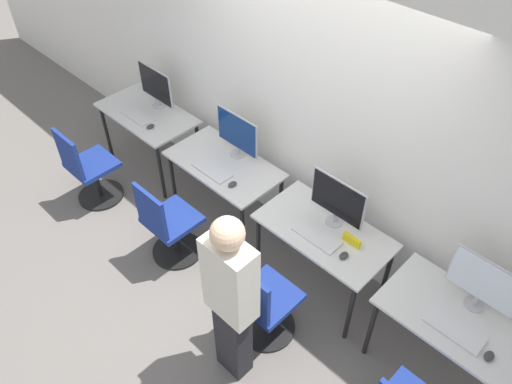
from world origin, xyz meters
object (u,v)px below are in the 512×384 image
at_px(keyboard_far_right, 454,329).
at_px(keyboard_far_left, 137,116).
at_px(keyboard_right, 316,236).
at_px(mouse_far_right, 489,356).
at_px(office_chair_far_left, 89,172).
at_px(mouse_right, 344,256).
at_px(person_right, 231,298).
at_px(monitor_left, 237,133).
at_px(mouse_far_left, 150,127).
at_px(keyboard_left, 212,170).
at_px(office_chair_left, 169,228).
at_px(monitor_far_left, 155,86).
at_px(office_chair_right, 263,306).
at_px(monitor_right, 337,200).
at_px(monitor_far_right, 485,283).
at_px(mouse_left, 232,184).

bearing_deg(keyboard_far_right, keyboard_far_left, -179.93).
distance_m(keyboard_right, mouse_far_right, 1.47).
xyz_separation_m(office_chair_far_left, mouse_right, (2.71, 0.67, 0.37)).
bearing_deg(mouse_right, person_right, -105.14).
relative_size(keyboard_far_left, monitor_left, 0.80).
relative_size(mouse_far_left, keyboard_left, 0.22).
distance_m(monitor_left, mouse_far_right, 2.71).
relative_size(office_chair_left, keyboard_far_right, 2.25).
bearing_deg(monitor_far_left, office_chair_right, -19.87).
relative_size(keyboard_far_left, monitor_right, 0.80).
height_order(office_chair_right, monitor_far_right, monitor_far_right).
bearing_deg(keyboard_far_left, mouse_right, -0.11).
relative_size(monitor_right, mouse_far_right, 5.65).
relative_size(mouse_left, keyboard_right, 0.22).
bearing_deg(keyboard_far_left, mouse_far_right, -0.28).
bearing_deg(keyboard_far_left, office_chair_right, -13.80).
bearing_deg(monitor_left, keyboard_far_left, -166.11).
bearing_deg(keyboard_left, keyboard_far_left, 178.30).
bearing_deg(monitor_far_right, monitor_right, -177.43).
relative_size(monitor_far_left, person_right, 0.30).
xyz_separation_m(monitor_far_left, keyboard_far_left, (0.00, -0.28, -0.24)).
distance_m(monitor_right, keyboard_right, 0.33).
height_order(keyboard_right, mouse_right, mouse_right).
bearing_deg(mouse_far_right, mouse_left, -179.47).
bearing_deg(keyboard_far_right, person_right, -140.93).
distance_m(mouse_far_left, office_chair_right, 2.25).
distance_m(keyboard_far_left, mouse_right, 2.71).
xyz_separation_m(keyboard_right, person_right, (0.03, -0.97, 0.17)).
bearing_deg(monitor_right, monitor_left, 177.19).
bearing_deg(keyboard_right, person_right, -88.40).
xyz_separation_m(monitor_left, mouse_far_right, (2.68, -0.32, -0.23)).
xyz_separation_m(monitor_left, office_chair_right, (1.19, -0.89, -0.60)).
bearing_deg(office_chair_right, keyboard_left, 155.09).
relative_size(monitor_far_left, office_chair_right, 0.56).
xyz_separation_m(monitor_left, mouse_left, (0.28, -0.34, -0.23)).
height_order(mouse_left, person_right, person_right).
distance_m(monitor_far_left, mouse_right, 2.73).
relative_size(office_chair_far_left, office_chair_right, 1.00).
xyz_separation_m(monitor_right, mouse_right, (0.28, -0.25, -0.23)).
relative_size(monitor_left, monitor_right, 1.00).
bearing_deg(office_chair_right, monitor_far_left, 160.13).
bearing_deg(monitor_right, keyboard_far_left, -174.34).
xyz_separation_m(mouse_left, person_right, (0.95, -0.92, 0.16)).
bearing_deg(keyboard_left, office_chair_far_left, -152.35).
height_order(keyboard_left, monitor_far_right, monitor_far_right).
distance_m(monitor_far_left, mouse_left, 1.55).
bearing_deg(keyboard_left, keyboard_far_right, 0.95).
height_order(mouse_far_left, keyboard_left, mouse_far_left).
bearing_deg(office_chair_left, office_chair_right, -0.15).
distance_m(office_chair_far_left, mouse_left, 1.67).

